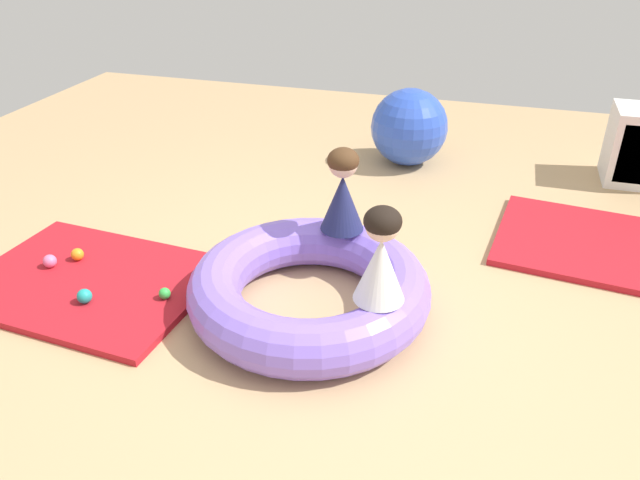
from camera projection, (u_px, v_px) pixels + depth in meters
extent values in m
plane|color=tan|center=(333.00, 315.00, 3.20)|extent=(8.00, 8.00, 0.00)
cube|color=#B21923|center=(90.00, 282.00, 3.43)|extent=(1.38, 1.07, 0.04)
cube|color=#B21923|center=(600.00, 246.00, 3.78)|extent=(1.32, 1.10, 0.04)
torus|color=#8466E0|center=(309.00, 288.00, 3.17)|extent=(1.26, 1.26, 0.28)
cone|color=white|center=(380.00, 269.00, 2.77)|extent=(0.33, 0.33, 0.32)
sphere|color=beige|center=(383.00, 224.00, 2.66)|extent=(0.16, 0.16, 0.16)
ellipsoid|color=black|center=(383.00, 221.00, 2.65)|extent=(0.17, 0.17, 0.13)
cone|color=navy|center=(342.00, 203.00, 3.36)|extent=(0.34, 0.34, 0.32)
sphere|color=beige|center=(343.00, 163.00, 3.25)|extent=(0.16, 0.16, 0.16)
ellipsoid|color=#472D19|center=(343.00, 160.00, 3.24)|extent=(0.17, 0.17, 0.14)
sphere|color=orange|center=(77.00, 254.00, 3.58)|extent=(0.07, 0.07, 0.07)
sphere|color=pink|center=(50.00, 261.00, 3.51)|extent=(0.08, 0.08, 0.08)
sphere|color=green|center=(165.00, 293.00, 3.24)|extent=(0.06, 0.06, 0.06)
sphere|color=teal|center=(84.00, 296.00, 3.21)|extent=(0.08, 0.08, 0.08)
sphere|color=blue|center=(409.00, 127.00, 4.84)|extent=(0.61, 0.61, 0.61)
cube|color=silver|center=(640.00, 146.00, 4.55)|extent=(0.44, 0.44, 0.56)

